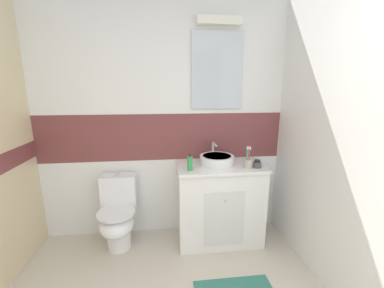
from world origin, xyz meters
The scene contains 8 objects.
wall_back_tiled centered at (0.01, 2.45, 1.26)m, with size 3.20×0.20×2.50m.
wall_right_plain centered at (1.35, 1.20, 1.25)m, with size 0.10×3.48×2.50m, color white.
vanity_cabinet centered at (0.57, 2.15, 0.43)m, with size 0.89×0.52×0.85m.
sink_basin centered at (0.55, 2.18, 0.90)m, with size 0.35×0.40×0.19m.
toilet centered at (-0.48, 2.15, 0.35)m, with size 0.37×0.50×0.75m.
toothbrush_cup centered at (0.82, 2.01, 0.91)m, with size 0.07×0.07×0.22m.
soap_dispenser centered at (0.25, 2.01, 0.92)m, with size 0.05×0.05×0.18m.
hair_gel_jar centered at (0.92, 2.02, 0.88)m, with size 0.08×0.08×0.08m.
Camera 1 is at (0.01, -0.16, 1.62)m, focal length 22.57 mm.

